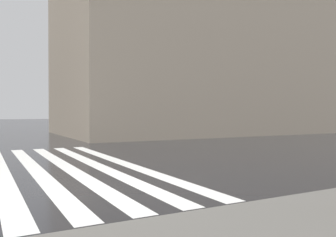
{
  "coord_description": "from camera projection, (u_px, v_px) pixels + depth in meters",
  "views": [
    {
      "loc": [
        -7.97,
        2.03,
        1.8
      ],
      "look_at": [
        4.35,
        -4.62,
        1.6
      ],
      "focal_mm": 37.1,
      "sensor_mm": 36.0,
      "label": 1
    }
  ],
  "objects": [
    {
      "name": "ground_plane",
      "position": [
        82.0,
        191.0,
        8.0
      ],
      "size": [
        220.0,
        220.0,
        0.0
      ],
      "primitive_type": "plane",
      "color": "black"
    },
    {
      "name": "zebra_crossing",
      "position": [
        66.0,
        166.0,
        11.76
      ],
      "size": [
        13.0,
        4.5,
        0.01
      ],
      "color": "silver",
      "rests_on": "ground_plane"
    },
    {
      "name": "haussmann_block_corner",
      "position": [
        208.0,
        36.0,
        33.26
      ],
      "size": [
        14.13,
        27.06,
        18.93
      ],
      "color": "tan",
      "rests_on": "ground_plane"
    }
  ]
}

